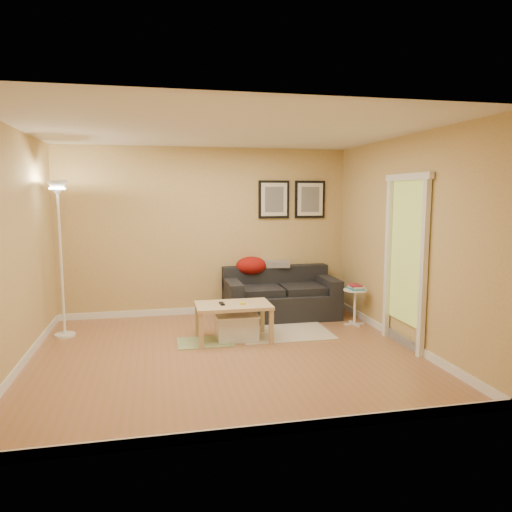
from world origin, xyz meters
The scene contains 25 objects.
floor centered at (0.00, 0.00, 0.00)m, with size 4.50×4.50×0.00m, color #A16345.
ceiling centered at (0.00, 0.00, 2.60)m, with size 4.50×4.50×0.00m, color white.
wall_back centered at (0.00, 2.00, 1.30)m, with size 4.50×4.50×0.00m, color tan.
wall_front centered at (0.00, -2.00, 1.30)m, with size 4.50×4.50×0.00m, color tan.
wall_left centered at (-2.25, 0.00, 1.30)m, with size 4.00×4.00×0.00m, color tan.
wall_right centered at (2.25, 0.00, 1.30)m, with size 4.00×4.00×0.00m, color tan.
baseboard_back centered at (0.00, 1.99, 0.05)m, with size 4.50×0.02×0.10m, color white.
baseboard_front centered at (0.00, -1.99, 0.05)m, with size 4.50×0.02×0.10m, color white.
baseboard_left centered at (-2.24, 0.00, 0.05)m, with size 0.02×4.00×0.10m, color white.
baseboard_right centered at (2.24, 0.00, 0.05)m, with size 0.02×4.00×0.10m, color white.
sofa centered at (1.08, 1.53, 0.38)m, with size 1.70×0.90×0.75m, color black, non-canonical shape.
red_throw centered at (0.68, 1.82, 0.77)m, with size 0.48×0.36×0.28m, color maroon, non-canonical shape.
plaid_throw centered at (1.09, 1.87, 0.78)m, with size 0.42×0.26×0.10m, color tan, non-canonical shape.
framed_print_left centered at (1.08, 1.98, 1.80)m, with size 0.50×0.04×0.60m, color black, non-canonical shape.
framed_print_right centered at (1.68, 1.98, 1.80)m, with size 0.50×0.04×0.60m, color black, non-canonical shape.
area_rug centered at (0.91, 0.67, 0.01)m, with size 1.25×0.85×0.01m, color beige.
green_runner centered at (-0.20, 0.48, 0.01)m, with size 0.70×0.50×0.01m, color #668C4C.
coffee_table centered at (0.18, 0.51, 0.24)m, with size 0.96×0.59×0.48m, color tan, non-canonical shape.
remote_control centered at (0.03, 0.52, 0.49)m, with size 0.05×0.16×0.02m, color black.
tape_roll centered at (0.29, 0.45, 0.50)m, with size 0.07×0.07×0.03m, color yellow.
storage_bin centered at (0.23, 0.54, 0.17)m, with size 0.55×0.40×0.34m, color white, non-canonical shape.
side_table centered at (2.02, 0.88, 0.26)m, with size 0.34×0.34×0.52m, color white, non-canonical shape.
book_stack centered at (2.03, 0.88, 0.56)m, with size 0.18×0.23×0.07m, color teal, non-canonical shape.
floor_lamp centered at (-2.00, 1.15, 0.98)m, with size 0.27×0.27×2.07m, color white, non-canonical shape.
doorway centered at (2.20, -0.15, 1.02)m, with size 0.12×1.01×2.13m, color white, non-canonical shape.
Camera 1 is at (-0.78, -5.41, 1.88)m, focal length 33.39 mm.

